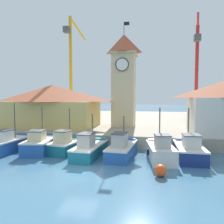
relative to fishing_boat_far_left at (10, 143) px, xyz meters
The scene contains 14 objects.
ground_plane 9.38m from the fishing_boat_far_left, 27.19° to the right, with size 300.00×300.00×0.00m, color teal.
quay_wharf 24.62m from the fishing_boat_far_left, 70.27° to the left, with size 120.00×40.00×1.24m, color #9E937F.
fishing_boat_far_left is the anchor object (origin of this frame).
fishing_boat_left_outer 2.93m from the fishing_boat_far_left, ahead, with size 2.89×5.01×4.26m.
fishing_boat_left_inner 5.40m from the fishing_boat_far_left, ahead, with size 2.74×4.37×4.04m.
fishing_boat_mid_left 7.93m from the fishing_boat_far_left, ahead, with size 2.07×5.22×3.62m.
fishing_boat_center 10.65m from the fishing_boat_far_left, ahead, with size 2.22×5.23×3.46m.
fishing_boat_mid_right 13.87m from the fishing_boat_far_left, ahead, with size 2.53×4.62×4.25m.
fishing_boat_right_inner 16.20m from the fishing_boat_far_left, ahead, with size 2.32×4.97×4.19m.
clock_tower 15.87m from the fishing_boat_far_left, 49.87° to the left, with size 3.41×3.41×13.75m.
warehouse_left 9.40m from the fishing_boat_far_left, 90.62° to the left, with size 11.90×7.02×5.49m.
port_crane_near 20.60m from the fishing_boat_far_left, 94.64° to the left, with size 2.00×7.98×18.11m.
port_crane_far 29.41m from the fishing_boat_far_left, 45.70° to the left, with size 2.71×10.25×17.66m.
mooring_buoy 14.38m from the fishing_boat_far_left, 16.29° to the right, with size 0.79×0.79×0.79m, color #E54C19.
Camera 1 is at (5.15, -13.79, 5.05)m, focal length 35.00 mm.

